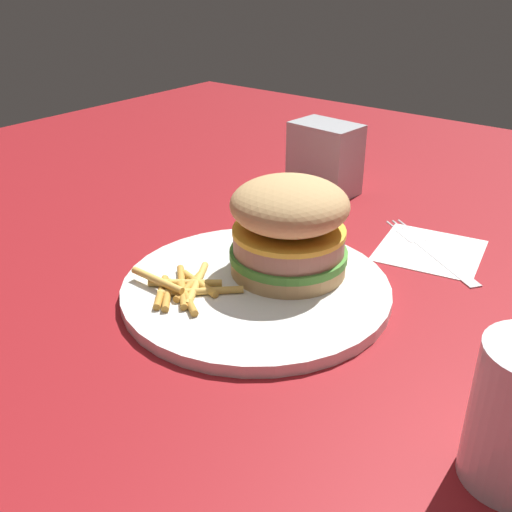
# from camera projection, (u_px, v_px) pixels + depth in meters

# --- Properties ---
(ground_plane) EXTENTS (1.60, 1.60, 0.00)m
(ground_plane) POSITION_uv_depth(u_px,v_px,m) (264.00, 310.00, 0.55)
(ground_plane) COLOR maroon
(plate) EXTENTS (0.26, 0.26, 0.01)m
(plate) POSITION_uv_depth(u_px,v_px,m) (256.00, 289.00, 0.58)
(plate) COLOR white
(plate) RESTS_ON ground_plane
(sandwich) EXTENTS (0.12, 0.12, 0.10)m
(sandwich) POSITION_uv_depth(u_px,v_px,m) (289.00, 226.00, 0.58)
(sandwich) COLOR tan
(sandwich) RESTS_ON plate
(fries_pile) EXTENTS (0.09, 0.10, 0.01)m
(fries_pile) POSITION_uv_depth(u_px,v_px,m) (184.00, 288.00, 0.56)
(fries_pile) COLOR gold
(fries_pile) RESTS_ON plate
(napkin) EXTENTS (0.13, 0.13, 0.00)m
(napkin) POSITION_uv_depth(u_px,v_px,m) (430.00, 250.00, 0.66)
(napkin) COLOR white
(napkin) RESTS_ON ground_plane
(fork) EXTENTS (0.11, 0.15, 0.00)m
(fork) POSITION_uv_depth(u_px,v_px,m) (430.00, 247.00, 0.66)
(fork) COLOR silver
(fork) RESTS_ON napkin
(napkin_dispenser) EXTENTS (0.07, 0.09, 0.10)m
(napkin_dispenser) POSITION_uv_depth(u_px,v_px,m) (325.00, 159.00, 0.81)
(napkin_dispenser) COLOR #B7BABF
(napkin_dispenser) RESTS_ON ground_plane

